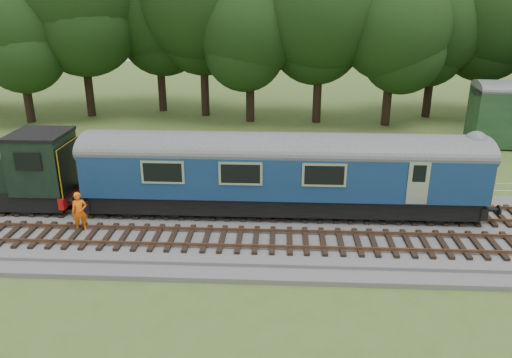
{
  "coord_description": "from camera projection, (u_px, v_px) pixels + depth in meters",
  "views": [
    {
      "loc": [
        1.66,
        -20.2,
        10.02
      ],
      "look_at": [
        0.55,
        1.4,
        2.0
      ],
      "focal_mm": 35.0,
      "sensor_mm": 36.0,
      "label": 1
    }
  ],
  "objects": [
    {
      "name": "ground",
      "position": [
        242.0,
        231.0,
        22.48
      ],
      "size": [
        120.0,
        120.0,
        0.0
      ],
      "primitive_type": "plane",
      "color": "#445F23",
      "rests_on": "ground"
    },
    {
      "name": "ballast",
      "position": [
        242.0,
        228.0,
        22.42
      ],
      "size": [
        70.0,
        7.0,
        0.35
      ],
      "primitive_type": "cube",
      "color": "#4C4C4F",
      "rests_on": "ground"
    },
    {
      "name": "track_north",
      "position": [
        244.0,
        210.0,
        23.64
      ],
      "size": [
        67.2,
        2.4,
        0.21
      ],
      "color": "black",
      "rests_on": "ballast"
    },
    {
      "name": "track_south",
      "position": [
        239.0,
        239.0,
        20.84
      ],
      "size": [
        67.2,
        2.4,
        0.21
      ],
      "color": "black",
      "rests_on": "ballast"
    },
    {
      "name": "fence",
      "position": [
        249.0,
        194.0,
        26.69
      ],
      "size": [
        64.0,
        0.12,
        1.0
      ],
      "primitive_type": null,
      "color": "#6B6054",
      "rests_on": "ground"
    },
    {
      "name": "tree_line",
      "position": [
        262.0,
        118.0,
        43.08
      ],
      "size": [
        70.0,
        8.0,
        18.0
      ],
      "primitive_type": null,
      "color": "black",
      "rests_on": "ground"
    },
    {
      "name": "dmu_railcar",
      "position": [
        282.0,
        167.0,
        22.8
      ],
      "size": [
        18.05,
        2.86,
        3.88
      ],
      "color": "black",
      "rests_on": "ground"
    },
    {
      "name": "worker",
      "position": [
        80.0,
        212.0,
        21.44
      ],
      "size": [
        0.76,
        0.63,
        1.77
      ],
      "primitive_type": "imported",
      "rotation": [
        0.0,
        0.0,
        0.37
      ],
      "color": "#FF660D",
      "rests_on": "ballast"
    }
  ]
}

